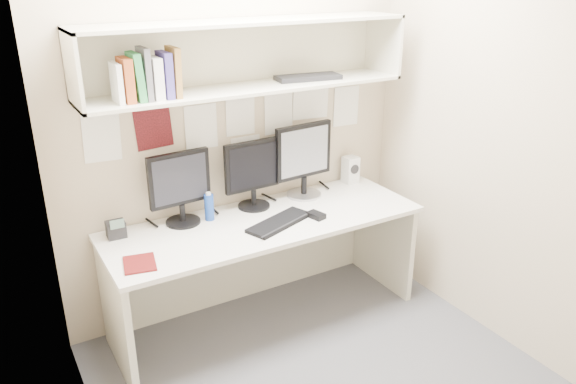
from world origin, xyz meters
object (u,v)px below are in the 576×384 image
monitor_center (252,171)px  desk_phone (116,229)px  desk (265,270)px  maroon_notebook (140,264)px  monitor_left (180,185)px  monitor_right (304,158)px  keyboard (279,222)px  speaker (350,170)px

monitor_center → desk_phone: 0.92m
desk → maroon_notebook: (-0.84, -0.17, 0.37)m
monitor_left → monitor_right: 0.88m
desk → monitor_center: monitor_center is taller
monitor_right → monitor_center: bearing=175.5°
monitor_left → monitor_center: size_ratio=1.01×
monitor_left → keyboard: bearing=-36.9°
maroon_notebook → speaker: bearing=25.8°
monitor_left → maroon_notebook: monitor_left is taller
desk → monitor_left: monitor_left is taller
monitor_left → monitor_right: (0.88, -0.00, 0.02)m
speaker → maroon_notebook: bearing=-165.9°
keyboard → maroon_notebook: size_ratio=2.24×
monitor_center → maroon_notebook: monitor_center is taller
monitor_center → speaker: 0.83m
monitor_right → speaker: size_ratio=2.57×
desk → speaker: bearing=16.8°
monitor_right → maroon_notebook: 1.35m
speaker → keyboard: bearing=-155.7°
monitor_left → keyboard: monitor_left is taller
monitor_left → speaker: bearing=-2.5°
keyboard → speaker: 0.88m
monitor_right → maroon_notebook: (-1.26, -0.39, -0.27)m
monitor_right → speaker: bearing=0.5°
monitor_center → keyboard: 0.40m
speaker → desk: bearing=-163.2°
monitor_center → desk_phone: (-0.90, 0.00, -0.19)m
monitor_center → speaker: monitor_center is taller
monitor_center → desk_phone: bearing=178.0°
keyboard → maroon_notebook: 0.89m
monitor_center → monitor_right: bearing=-2.0°
monitor_left → maroon_notebook: (-0.39, -0.39, -0.24)m
monitor_center → desk: bearing=-100.8°
keyboard → speaker: (0.80, 0.36, 0.09)m
monitor_left → maroon_notebook: bearing=-138.9°
monitor_center → keyboard: (0.01, -0.32, -0.23)m
speaker → desk_phone: bearing=-178.8°
monitor_left → monitor_center: bearing=-4.1°
monitor_right → desk_phone: monitor_right is taller
desk → keyboard: bearing=-65.6°
monitor_right → speaker: (0.43, 0.04, -0.17)m
speaker → desk_phone: size_ratio=1.53×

